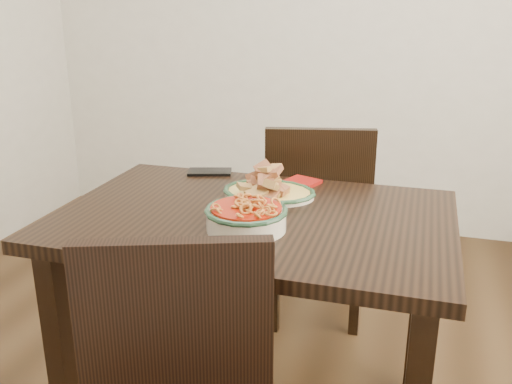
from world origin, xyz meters
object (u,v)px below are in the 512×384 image
(fish_plate, at_px, (269,183))
(noodle_bowl, at_px, (246,215))
(dining_table, at_px, (254,245))
(smartphone, at_px, (210,172))
(chair_far, at_px, (316,215))

(fish_plate, relative_size, noodle_bowl, 1.28)
(noodle_bowl, bearing_deg, fish_plate, 92.87)
(noodle_bowl, bearing_deg, dining_table, 96.98)
(fish_plate, distance_m, smartphone, 0.33)
(chair_far, height_order, fish_plate, chair_far)
(dining_table, relative_size, smartphone, 7.44)
(fish_plate, bearing_deg, dining_table, -90.29)
(chair_far, relative_size, fish_plate, 3.03)
(fish_plate, height_order, smartphone, fish_plate)
(chair_far, distance_m, smartphone, 0.54)
(dining_table, bearing_deg, fish_plate, 89.71)
(chair_far, distance_m, fish_plate, 0.60)
(dining_table, height_order, fish_plate, fish_plate)
(smartphone, bearing_deg, noodle_bowl, -74.88)
(chair_far, xyz_separation_m, noodle_bowl, (-0.05, -0.81, 0.29))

